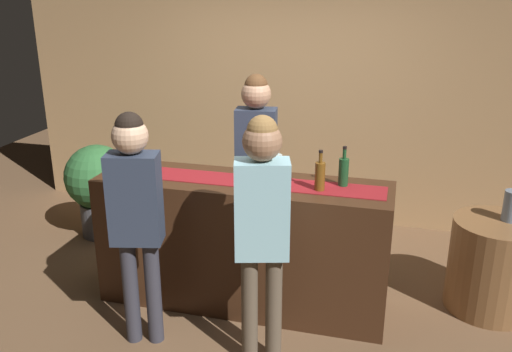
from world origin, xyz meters
TOP-DOWN VIEW (x-y plane):
  - ground_plane at (0.00, 0.00)m, footprint 10.00×10.00m
  - back_wall at (0.00, 1.90)m, footprint 6.00×0.12m
  - bar_counter at (0.00, 0.00)m, footprint 2.25×0.60m
  - counter_runner_cloth at (0.00, 0.00)m, footprint 2.14×0.28m
  - wine_bottle_amber at (0.59, -0.05)m, footprint 0.07×0.07m
  - wine_bottle_green at (0.75, 0.09)m, footprint 0.07×0.07m
  - wine_bottle_clear at (0.26, 0.06)m, footprint 0.07×0.07m
  - wine_glass_near_customer at (-0.97, 0.07)m, footprint 0.07×0.07m
  - wine_glass_mid_counter at (-0.69, -0.03)m, footprint 0.07×0.07m
  - bartender at (-0.05, 0.58)m, footprint 0.36×0.25m
  - customer_sipping at (0.33, -0.68)m, footprint 0.38×0.28m
  - customer_browsing at (-0.54, -0.68)m, footprint 0.38×0.27m
  - round_side_table at (1.91, 0.43)m, footprint 0.68×0.68m
  - vase_on_side_table at (1.99, 0.47)m, footprint 0.13×0.13m
  - potted_plant_tall at (-1.77, 0.85)m, footprint 0.65×0.65m

SIDE VIEW (x-z plane):
  - ground_plane at x=0.00m, z-range 0.00..0.00m
  - round_side_table at x=1.91m, z-range 0.00..0.74m
  - bar_counter at x=0.00m, z-range 0.00..1.04m
  - potted_plant_tall at x=-1.77m, z-range 0.07..1.02m
  - vase_on_side_table at x=1.99m, z-range 0.74..0.98m
  - customer_browsing at x=-0.54m, z-range 0.20..1.88m
  - counter_runner_cloth at x=0.00m, z-range 1.04..1.05m
  - customer_sipping at x=0.33m, z-range 0.21..1.92m
  - bartender at x=-0.05m, z-range 0.22..1.97m
  - wine_glass_near_customer at x=-0.97m, z-range 1.07..1.22m
  - wine_glass_mid_counter at x=-0.69m, z-range 1.07..1.22m
  - wine_bottle_amber at x=0.59m, z-range 1.00..1.30m
  - wine_bottle_green at x=0.75m, z-range 1.00..1.30m
  - wine_bottle_clear at x=0.26m, z-range 1.00..1.30m
  - back_wall at x=0.00m, z-range 0.00..2.90m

